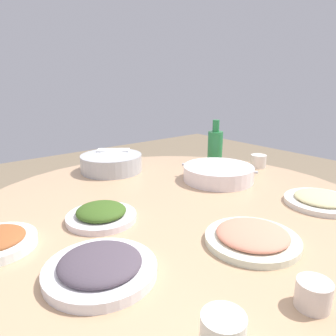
{
  "coord_description": "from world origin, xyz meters",
  "views": [
    {
      "loc": [
        -0.75,
        0.63,
        1.17
      ],
      "look_at": [
        0.15,
        -0.09,
        0.83
      ],
      "focal_mm": 33.76,
      "sensor_mm": 36.0,
      "label": 1
    }
  ],
  "objects_px": {
    "dish_eggplant": "(100,267)",
    "tea_cup_side": "(258,161)",
    "dish_noodles": "(321,200)",
    "green_bottle": "(215,146)",
    "round_dining_table": "(175,242)",
    "tea_cup_near": "(313,294)",
    "dish_shrimp": "(252,237)",
    "dish_greens": "(101,214)",
    "tea_cup_far": "(223,334)",
    "rice_bowl": "(111,162)",
    "soup_bowl": "(218,174)"
  },
  "relations": [
    {
      "from": "dish_eggplant",
      "to": "tea_cup_far",
      "type": "distance_m",
      "value": 0.31
    },
    {
      "from": "round_dining_table",
      "to": "tea_cup_near",
      "type": "height_order",
      "value": "tea_cup_near"
    },
    {
      "from": "dish_noodles",
      "to": "tea_cup_side",
      "type": "relative_size",
      "value": 3.3
    },
    {
      "from": "dish_noodles",
      "to": "rice_bowl",
      "type": "bearing_deg",
      "value": 24.33
    },
    {
      "from": "rice_bowl",
      "to": "green_bottle",
      "type": "height_order",
      "value": "green_bottle"
    },
    {
      "from": "soup_bowl",
      "to": "dish_greens",
      "type": "distance_m",
      "value": 0.56
    },
    {
      "from": "rice_bowl",
      "to": "green_bottle",
      "type": "relative_size",
      "value": 1.26
    },
    {
      "from": "soup_bowl",
      "to": "dish_greens",
      "type": "bearing_deg",
      "value": 93.88
    },
    {
      "from": "dish_greens",
      "to": "dish_eggplant",
      "type": "distance_m",
      "value": 0.28
    },
    {
      "from": "dish_noodles",
      "to": "green_bottle",
      "type": "height_order",
      "value": "green_bottle"
    },
    {
      "from": "dish_shrimp",
      "to": "tea_cup_side",
      "type": "xyz_separation_m",
      "value": [
        0.43,
        -0.62,
        0.01
      ]
    },
    {
      "from": "dish_greens",
      "to": "green_bottle",
      "type": "relative_size",
      "value": 0.96
    },
    {
      "from": "rice_bowl",
      "to": "dish_greens",
      "type": "height_order",
      "value": "rice_bowl"
    },
    {
      "from": "round_dining_table",
      "to": "dish_greens",
      "type": "xyz_separation_m",
      "value": [
        0.06,
        0.24,
        0.16
      ]
    },
    {
      "from": "dish_noodles",
      "to": "tea_cup_far",
      "type": "distance_m",
      "value": 0.74
    },
    {
      "from": "tea_cup_near",
      "to": "tea_cup_far",
      "type": "distance_m",
      "value": 0.21
    },
    {
      "from": "dish_shrimp",
      "to": "dish_greens",
      "type": "relative_size",
      "value": 1.17
    },
    {
      "from": "dish_shrimp",
      "to": "tea_cup_far",
      "type": "xyz_separation_m",
      "value": [
        -0.18,
        0.31,
        0.01
      ]
    },
    {
      "from": "dish_greens",
      "to": "tea_cup_near",
      "type": "bearing_deg",
      "value": -167.15
    },
    {
      "from": "rice_bowl",
      "to": "dish_eggplant",
      "type": "relative_size",
      "value": 1.11
    },
    {
      "from": "round_dining_table",
      "to": "tea_cup_near",
      "type": "relative_size",
      "value": 21.11
    },
    {
      "from": "dish_shrimp",
      "to": "dish_noodles",
      "type": "height_order",
      "value": "dish_shrimp"
    },
    {
      "from": "dish_noodles",
      "to": "tea_cup_side",
      "type": "height_order",
      "value": "tea_cup_side"
    },
    {
      "from": "dish_noodles",
      "to": "green_bottle",
      "type": "distance_m",
      "value": 0.6
    },
    {
      "from": "rice_bowl",
      "to": "tea_cup_side",
      "type": "distance_m",
      "value": 0.69
    },
    {
      "from": "dish_greens",
      "to": "green_bottle",
      "type": "distance_m",
      "value": 0.78
    },
    {
      "from": "rice_bowl",
      "to": "green_bottle",
      "type": "xyz_separation_m",
      "value": [
        -0.21,
        -0.46,
        0.05
      ]
    },
    {
      "from": "soup_bowl",
      "to": "tea_cup_far",
      "type": "distance_m",
      "value": 0.86
    },
    {
      "from": "green_bottle",
      "to": "tea_cup_far",
      "type": "xyz_separation_m",
      "value": [
        -0.78,
        0.81,
        -0.06
      ]
    },
    {
      "from": "round_dining_table",
      "to": "dish_greens",
      "type": "height_order",
      "value": "dish_greens"
    },
    {
      "from": "dish_noodles",
      "to": "dish_greens",
      "type": "height_order",
      "value": "dish_greens"
    },
    {
      "from": "round_dining_table",
      "to": "tea_cup_side",
      "type": "height_order",
      "value": "tea_cup_side"
    },
    {
      "from": "soup_bowl",
      "to": "round_dining_table",
      "type": "bearing_deg",
      "value": 107.21
    },
    {
      "from": "soup_bowl",
      "to": "tea_cup_side",
      "type": "distance_m",
      "value": 0.3
    },
    {
      "from": "rice_bowl",
      "to": "dish_noodles",
      "type": "distance_m",
      "value": 0.87
    },
    {
      "from": "dish_eggplant",
      "to": "tea_cup_side",
      "type": "bearing_deg",
      "value": -72.99
    },
    {
      "from": "round_dining_table",
      "to": "rice_bowl",
      "type": "distance_m",
      "value": 0.53
    },
    {
      "from": "dish_greens",
      "to": "tea_cup_side",
      "type": "bearing_deg",
      "value": -86.36
    },
    {
      "from": "tea_cup_far",
      "to": "soup_bowl",
      "type": "bearing_deg",
      "value": -47.17
    },
    {
      "from": "dish_noodles",
      "to": "soup_bowl",
      "type": "bearing_deg",
      "value": 11.7
    },
    {
      "from": "green_bottle",
      "to": "tea_cup_side",
      "type": "bearing_deg",
      "value": -146.15
    },
    {
      "from": "dish_eggplant",
      "to": "tea_cup_near",
      "type": "distance_m",
      "value": 0.43
    },
    {
      "from": "dish_noodles",
      "to": "dish_greens",
      "type": "distance_m",
      "value": 0.73
    },
    {
      "from": "rice_bowl",
      "to": "dish_shrimp",
      "type": "xyz_separation_m",
      "value": [
        -0.81,
        0.04,
        -0.02
      ]
    },
    {
      "from": "soup_bowl",
      "to": "dish_eggplant",
      "type": "height_order",
      "value": "soup_bowl"
    },
    {
      "from": "round_dining_table",
      "to": "tea_cup_near",
      "type": "xyz_separation_m",
      "value": [
        -0.53,
        0.11,
        0.16
      ]
    },
    {
      "from": "round_dining_table",
      "to": "dish_eggplant",
      "type": "xyz_separation_m",
      "value": [
        -0.19,
        0.37,
        0.16
      ]
    },
    {
      "from": "round_dining_table",
      "to": "dish_shrimp",
      "type": "height_order",
      "value": "dish_shrimp"
    },
    {
      "from": "dish_eggplant",
      "to": "tea_cup_far",
      "type": "bearing_deg",
      "value": -169.33
    },
    {
      "from": "soup_bowl",
      "to": "tea_cup_side",
      "type": "bearing_deg",
      "value": -86.83
    }
  ]
}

